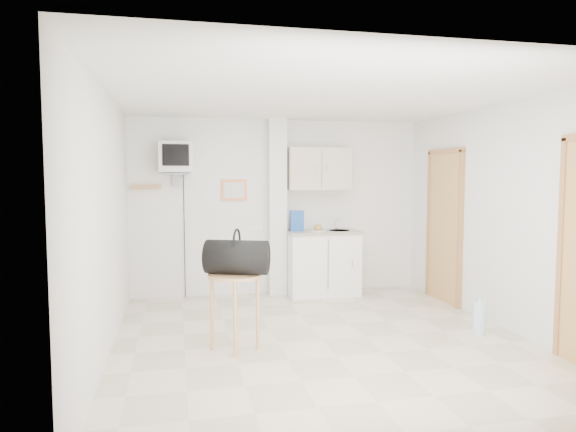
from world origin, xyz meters
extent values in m
plane|color=beige|center=(0.00, 0.00, 0.00)|extent=(4.50, 4.50, 0.00)
cube|color=white|center=(0.00, 2.25, 1.25)|extent=(4.20, 0.04, 2.50)
cube|color=white|center=(0.00, -2.25, 1.25)|extent=(4.20, 0.04, 2.50)
cube|color=white|center=(-2.10, 0.00, 1.25)|extent=(0.04, 4.50, 2.50)
cube|color=white|center=(2.10, 0.00, 1.25)|extent=(0.04, 4.50, 2.50)
cube|color=white|center=(0.00, 0.00, 2.50)|extent=(4.20, 4.50, 0.04)
cube|color=white|center=(-0.05, 2.14, 1.25)|extent=(0.25, 0.22, 2.50)
cube|color=#F18054|center=(-0.65, 2.23, 1.50)|extent=(0.36, 0.03, 0.30)
cube|color=silver|center=(-0.65, 2.22, 1.50)|extent=(0.28, 0.01, 0.22)
cube|color=tan|center=(-1.85, 2.22, 1.55)|extent=(0.40, 0.05, 0.06)
cube|color=white|center=(-0.32, 2.24, 0.95)|extent=(0.15, 0.02, 0.08)
cylinder|color=tan|center=(-2.00, 2.16, 1.54)|extent=(0.02, 0.08, 0.02)
cylinder|color=tan|center=(-1.90, 2.16, 1.54)|extent=(0.02, 0.08, 0.02)
cylinder|color=tan|center=(-1.80, 2.16, 1.54)|extent=(0.02, 0.08, 0.02)
cylinder|color=tan|center=(-1.70, 2.16, 1.54)|extent=(0.02, 0.08, 0.02)
cube|color=olive|center=(2.08, 1.25, 1.00)|extent=(0.04, 0.75, 2.00)
cube|color=olive|center=(2.07, 1.25, 1.00)|extent=(0.06, 0.87, 2.06)
cube|color=white|center=(0.58, 1.98, 0.44)|extent=(1.00, 0.55, 0.88)
cube|color=#A79B8F|center=(0.58, 1.98, 0.90)|extent=(1.03, 0.58, 0.04)
cylinder|color=#B7B7BA|center=(0.83, 1.98, 0.90)|extent=(0.30, 0.30, 0.05)
cylinder|color=#B7B7BA|center=(0.83, 2.12, 1.00)|extent=(0.02, 0.02, 0.16)
cylinder|color=#B7B7BA|center=(0.83, 2.06, 1.07)|extent=(0.02, 0.13, 0.02)
cube|color=beige|center=(0.55, 2.09, 1.80)|extent=(0.90, 0.32, 0.60)
cube|color=#2052A2|center=(0.21, 2.03, 1.06)|extent=(0.19, 0.07, 0.29)
cylinder|color=white|center=(0.49, 1.89, 0.93)|extent=(0.22, 0.22, 0.01)
sphere|color=tan|center=(0.49, 1.89, 0.97)|extent=(0.11, 0.11, 0.11)
cube|color=slate|center=(-1.45, 2.09, 1.73)|extent=(0.36, 0.32, 0.02)
cube|color=slate|center=(-1.45, 2.22, 1.65)|extent=(0.10, 0.06, 0.20)
cube|color=silver|center=(-1.45, 2.02, 1.95)|extent=(0.44, 0.42, 0.40)
cube|color=black|center=(-1.45, 1.80, 1.97)|extent=(0.34, 0.02, 0.28)
cylinder|color=black|center=(-1.35, 2.23, 0.86)|extent=(0.01, 0.01, 1.73)
cylinder|color=tan|center=(-0.91, -0.09, 0.73)|extent=(0.52, 0.52, 0.03)
cylinder|color=tan|center=(-0.69, -0.12, 0.36)|extent=(0.04, 0.04, 0.72)
cylinder|color=tan|center=(-0.89, 0.13, 0.36)|extent=(0.04, 0.04, 0.72)
cylinder|color=tan|center=(-1.13, -0.07, 0.36)|extent=(0.04, 0.04, 0.72)
cylinder|color=tan|center=(-0.94, -0.31, 0.36)|extent=(0.04, 0.04, 0.72)
cylinder|color=black|center=(-0.89, -0.10, 0.91)|extent=(0.68, 0.53, 0.33)
torus|color=black|center=(-0.89, -0.10, 1.07)|extent=(0.11, 0.24, 0.25)
cylinder|color=#B2DFF4|center=(1.71, -0.17, 0.17)|extent=(0.13, 0.13, 0.34)
cylinder|color=#B2DFF4|center=(1.71, -0.17, 0.37)|extent=(0.04, 0.04, 0.04)
camera|label=1|loc=(-1.46, -5.01, 1.70)|focal=32.00mm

